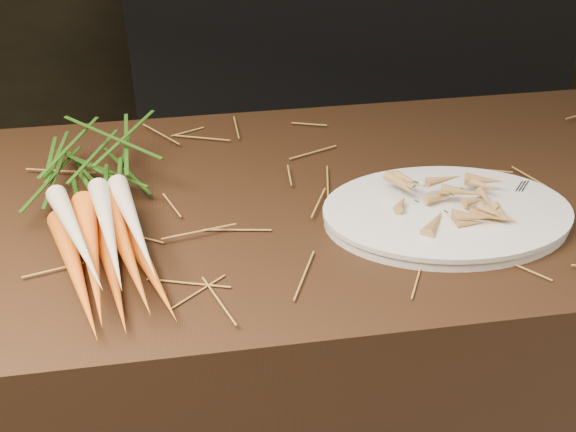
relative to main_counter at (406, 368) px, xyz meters
name	(u,v)px	position (x,y,z in m)	size (l,w,h in m)	color
main_counter	(406,368)	(0.00, 0.00, 0.00)	(2.40, 0.70, 0.90)	black
back_counter	(346,50)	(0.30, 1.88, -0.03)	(1.82, 0.62, 0.84)	black
straw_bedding	(430,183)	(0.00, 0.00, 0.46)	(1.40, 0.60, 0.02)	olive
root_veg_bunch	(93,196)	(-0.57, -0.02, 0.50)	(0.28, 0.57, 0.10)	#CC5A15
serving_platter	(446,216)	(-0.01, -0.11, 0.46)	(0.40, 0.27, 0.02)	white
roasted_veg_heap	(449,199)	(-0.01, -0.11, 0.49)	(0.20, 0.14, 0.04)	#AE783B
serving_fork	(537,213)	(0.13, -0.14, 0.47)	(0.01, 0.15, 0.00)	silver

